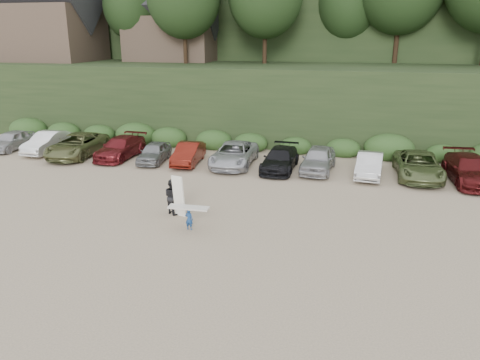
# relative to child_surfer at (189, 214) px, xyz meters

# --- Properties ---
(ground) EXTENTS (120.00, 120.00, 0.00)m
(ground) POSITION_rel_child_surfer_xyz_m (1.88, 0.85, -0.76)
(ground) COLOR tan
(ground) RESTS_ON ground
(hillside_backdrop) EXTENTS (90.00, 41.50, 28.00)m
(hillside_backdrop) POSITION_rel_child_surfer_xyz_m (1.62, 36.78, 10.46)
(hillside_backdrop) COLOR black
(hillside_backdrop) RESTS_ON ground
(parked_cars) EXTENTS (39.59, 6.10, 1.62)m
(parked_cars) POSITION_rel_child_surfer_xyz_m (0.82, 10.80, 0.00)
(parked_cars) COLOR #AAA9AE
(parked_cars) RESTS_ON ground
(child_surfer) EXTENTS (1.87, 0.57, 1.11)m
(child_surfer) POSITION_rel_child_surfer_xyz_m (0.00, 0.00, 0.00)
(child_surfer) COLOR navy
(child_surfer) RESTS_ON ground
(adult_surfer) EXTENTS (1.33, 1.06, 2.09)m
(adult_surfer) POSITION_rel_child_surfer_xyz_m (-1.43, 1.68, 0.14)
(adult_surfer) COLOR black
(adult_surfer) RESTS_ON ground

